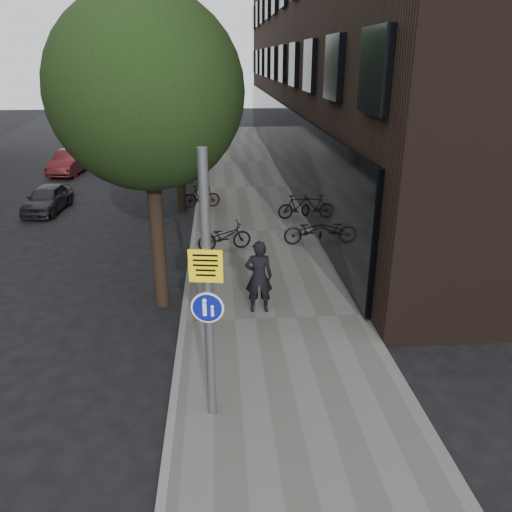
{
  "coord_description": "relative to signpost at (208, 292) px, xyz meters",
  "views": [
    {
      "loc": [
        -1.06,
        -7.32,
        5.99
      ],
      "look_at": [
        -0.29,
        2.72,
        2.0
      ],
      "focal_mm": 35.0,
      "sensor_mm": 36.0,
      "label": 1
    }
  ],
  "objects": [
    {
      "name": "ground",
      "position": [
        1.28,
        0.03,
        -2.49
      ],
      "size": [
        120.0,
        120.0,
        0.0
      ],
      "primitive_type": "plane",
      "color": "black",
      "rests_on": "ground"
    },
    {
      "name": "sidewalk",
      "position": [
        1.53,
        10.03,
        -2.43
      ],
      "size": [
        4.5,
        60.0,
        0.12
      ],
      "primitive_type": "cube",
      "color": "#615E59",
      "rests_on": "ground"
    },
    {
      "name": "curb_edge",
      "position": [
        -0.72,
        10.03,
        -2.42
      ],
      "size": [
        0.15,
        60.0,
        0.13
      ],
      "primitive_type": "cube",
      "color": "slate",
      "rests_on": "ground"
    },
    {
      "name": "street_tree_near",
      "position": [
        -1.25,
        4.68,
        2.62
      ],
      "size": [
        4.4,
        4.4,
        7.5
      ],
      "color": "black",
      "rests_on": "ground"
    },
    {
      "name": "street_tree_mid",
      "position": [
        -1.25,
        13.18,
        2.63
      ],
      "size": [
        5.0,
        5.0,
        7.8
      ],
      "color": "black",
      "rests_on": "ground"
    },
    {
      "name": "street_tree_far",
      "position": [
        -1.25,
        22.18,
        2.63
      ],
      "size": [
        5.0,
        5.0,
        7.8
      ],
      "color": "black",
      "rests_on": "ground"
    },
    {
      "name": "signpost",
      "position": [
        0.0,
        0.0,
        0.0
      ],
      "size": [
        0.54,
        0.16,
        4.68
      ],
      "rotation": [
        0.0,
        0.0,
        -0.14
      ],
      "color": "#595B5E",
      "rests_on": "sidewalk"
    },
    {
      "name": "pedestrian",
      "position": [
        1.14,
        3.78,
        -1.44
      ],
      "size": [
        0.69,
        0.47,
        1.86
      ],
      "primitive_type": "imported",
      "rotation": [
        0.0,
        0.0,
        3.1
      ],
      "color": "black",
      "rests_on": "sidewalk"
    },
    {
      "name": "parked_bike_facade_near",
      "position": [
        3.28,
        8.49,
        -1.88
      ],
      "size": [
        1.86,
        0.72,
        0.96
      ],
      "primitive_type": "imported",
      "rotation": [
        0.0,
        0.0,
        1.62
      ],
      "color": "black",
      "rests_on": "sidewalk"
    },
    {
      "name": "parked_bike_facade_far",
      "position": [
        3.28,
        11.43,
        -1.9
      ],
      "size": [
        1.61,
        0.68,
        0.94
      ],
      "primitive_type": "imported",
      "rotation": [
        0.0,
        0.0,
        1.73
      ],
      "color": "black",
      "rests_on": "sidewalk"
    },
    {
      "name": "parked_bike_curb_near",
      "position": [
        0.37,
        8.13,
        -1.9
      ],
      "size": [
        1.87,
        1.0,
        0.93
      ],
      "primitive_type": "imported",
      "rotation": [
        0.0,
        0.0,
        1.8
      ],
      "color": "black",
      "rests_on": "sidewalk"
    },
    {
      "name": "parked_bike_curb_far",
      "position": [
        -0.52,
        13.28,
        -1.89
      ],
      "size": [
        1.61,
        0.62,
        0.94
      ],
      "primitive_type": "imported",
      "rotation": [
        0.0,
        0.0,
        1.69
      ],
      "color": "black",
      "rests_on": "sidewalk"
    },
    {
      "name": "parked_car_near",
      "position": [
        -6.92,
        13.55,
        -1.93
      ],
      "size": [
        1.54,
        3.37,
        1.12
      ],
      "primitive_type": "imported",
      "rotation": [
        0.0,
        0.0,
        -0.07
      ],
      "color": "black",
      "rests_on": "ground"
    },
    {
      "name": "parked_car_mid",
      "position": [
        -7.98,
        21.12,
        -1.85
      ],
      "size": [
        1.77,
        4.01,
        1.28
      ],
      "primitive_type": "imported",
      "rotation": [
        0.0,
        0.0,
        -0.11
      ],
      "color": "#5A191E",
      "rests_on": "ground"
    },
    {
      "name": "parked_car_far",
      "position": [
        -8.47,
        28.11,
        -1.85
      ],
      "size": [
        1.95,
        4.47,
        1.28
      ],
      "primitive_type": "imported",
      "rotation": [
        0.0,
        0.0,
        -0.04
      ],
      "color": "#1A1E30",
      "rests_on": "ground"
    }
  ]
}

